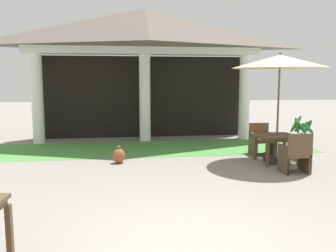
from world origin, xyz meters
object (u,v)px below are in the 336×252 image
at_px(patio_table_near_foreground, 277,139).
at_px(potted_palm_right_edge, 301,146).
at_px(patio_umbrella_near_foreground, 280,63).
at_px(terracotta_urn, 119,156).
at_px(patio_chair_near_foreground_north, 261,140).
at_px(patio_chair_near_foreground_south, 295,155).

distance_m(patio_table_near_foreground, potted_palm_right_edge, 0.91).
relative_size(patio_umbrella_near_foreground, terracotta_urn, 6.09).
xyz_separation_m(patio_umbrella_near_foreground, terracotta_urn, (-3.96, 0.47, -2.31)).
distance_m(patio_chair_near_foreground_north, terracotta_urn, 4.01).
bearing_deg(patio_chair_near_foreground_north, patio_chair_near_foreground_south, 90.00).
distance_m(patio_table_near_foreground, patio_chair_near_foreground_north, 1.03).
xyz_separation_m(patio_chair_near_foreground_north, terracotta_urn, (-3.97, -0.53, -0.21)).
xyz_separation_m(patio_chair_near_foreground_north, patio_chair_near_foreground_south, (-0.03, -2.01, 0.02)).
height_order(patio_chair_near_foreground_north, patio_chair_near_foreground_south, patio_chair_near_foreground_south).
xyz_separation_m(patio_umbrella_near_foreground, patio_chair_near_foreground_north, (0.01, 1.00, -2.10)).
distance_m(potted_palm_right_edge, terracotta_urn, 4.78).
relative_size(patio_umbrella_near_foreground, potted_palm_right_edge, 2.35).
bearing_deg(patio_chair_near_foreground_north, patio_umbrella_near_foreground, 90.00).
bearing_deg(terracotta_urn, potted_palm_right_edge, -2.07).
distance_m(patio_table_near_foreground, terracotta_urn, 4.01).
distance_m(patio_umbrella_near_foreground, patio_chair_near_foreground_south, 2.31).
bearing_deg(terracotta_urn, patio_umbrella_near_foreground, -6.83).
xyz_separation_m(potted_palm_right_edge, terracotta_urn, (-4.78, 0.17, -0.16)).
bearing_deg(patio_chair_near_foreground_north, patio_table_near_foreground, 90.00).
relative_size(patio_table_near_foreground, terracotta_urn, 1.95).
relative_size(patio_chair_near_foreground_north, terracotta_urn, 1.91).
height_order(patio_chair_near_foreground_north, terracotta_urn, patio_chair_near_foreground_north).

